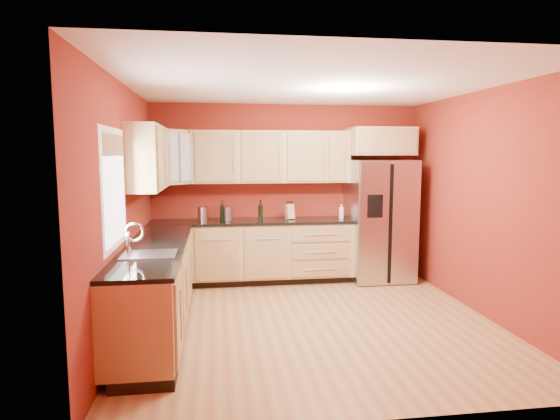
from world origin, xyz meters
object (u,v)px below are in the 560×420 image
Objects in this scene: refrigerator at (380,220)px; knife_block at (290,212)px; soap_dispenser at (341,211)px; canister_left at (203,214)px; wine_bottle_a at (222,210)px.

knife_block is at bearing 175.56° from refrigerator.
knife_block reaches higher than soap_dispenser.
soap_dispenser is (-0.56, 0.12, 0.13)m from refrigerator.
canister_left is 0.30m from wine_bottle_a.
refrigerator is at bearing -20.50° from knife_block.
knife_block is at bearing -0.41° from wine_bottle_a.
knife_block is (0.98, -0.01, -0.04)m from wine_bottle_a.
soap_dispenser is at bearing 3.39° from canister_left.
knife_block is 0.78m from soap_dispenser.
wine_bottle_a is 1.76m from soap_dispenser.
refrigerator is 8.12× the size of knife_block.
canister_left is 0.73× the size of wine_bottle_a.
wine_bottle_a is 1.33× the size of knife_block.
canister_left is at bearing -179.93° from refrigerator.
refrigerator is 8.80× the size of soap_dispenser.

